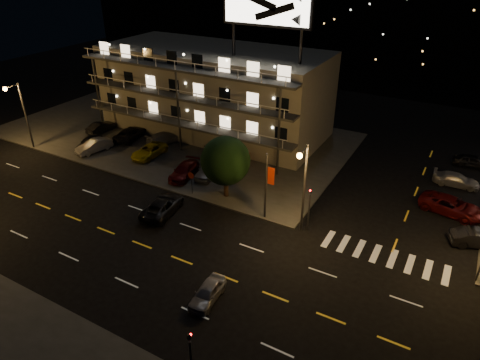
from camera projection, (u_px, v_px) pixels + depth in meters
The scene contains 27 objects.
ground at pixel (161, 252), 33.95m from camera, with size 140.00×140.00×0.00m, color black.
curb_nw at pixel (173, 134), 55.22m from camera, with size 44.00×24.00×0.15m, color #333331.
motel at pixel (215, 91), 53.91m from camera, with size 28.00×13.80×18.10m.
hill_backdrop at pixel (354, 3), 83.50m from camera, with size 120.00×25.00×24.00m.
streetlight_nw at pixel (21, 110), 48.81m from camera, with size 0.44×1.92×8.00m.
streetlight_nc at pixel (303, 181), 33.98m from camera, with size 0.44×1.92×8.00m.
signal_nw at pixel (309, 205), 35.34m from camera, with size 0.20×0.27×4.60m.
signal_sw at pixel (191, 355), 22.36m from camera, with size 0.20×0.27×4.60m.
banner_north at pixel (267, 185), 36.54m from camera, with size 0.83×0.16×6.40m.
stop_sign at pixel (191, 179), 40.97m from camera, with size 0.91×0.11×2.61m.
tree at pixel (225, 162), 39.68m from camera, with size 4.82×4.65×6.08m.
lot_car_0 at pixel (89, 142), 50.94m from camera, with size 1.58×3.93×1.34m, color black.
lot_car_1 at pixel (94, 146), 49.92m from camera, with size 1.51×4.32×1.42m, color gray.
lot_car_2 at pixel (149, 151), 48.78m from camera, with size 2.18×4.73×1.31m, color gold.
lot_car_3 at pixel (184, 171), 44.47m from camera, with size 1.88×4.61×1.34m, color #4F0B0C.
lot_car_4 at pixel (208, 170), 44.61m from camera, with size 1.68×4.17×1.42m, color gray.
lot_car_5 at pixel (101, 127), 55.22m from camera, with size 1.41×4.04×1.33m, color black.
lot_car_6 at pixel (130, 134), 53.18m from camera, with size 2.35×5.09×1.41m, color black.
lot_car_7 at pixel (165, 137), 52.19m from camera, with size 1.90×4.67×1.36m, color gray.
lot_car_8 at pixel (210, 150), 49.14m from camera, with size 1.56×3.88×1.32m, color black.
lot_car_9 at pixel (238, 159), 46.80m from camera, with size 1.51×4.34×1.43m, color #4F0B0C.
side_car_0 at pixel (478, 238), 34.41m from camera, with size 1.50×4.30×1.42m, color black.
side_car_1 at pixel (452, 206), 38.59m from camera, with size 2.53×5.48×1.52m, color #4F0B0C.
side_car_2 at pixel (456, 180), 43.16m from camera, with size 1.80×4.42×1.28m, color gray.
side_car_3 at pixel (472, 161), 46.93m from camera, with size 1.55×3.86×1.32m, color black.
road_car_east at pixel (208, 293), 29.15m from camera, with size 1.45×3.61×1.23m, color gray.
road_car_west at pixel (163, 206), 38.65m from camera, with size 2.36×5.11×1.42m, color black.
Camera 1 is at (18.69, -20.46, 21.38)m, focal length 32.00 mm.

